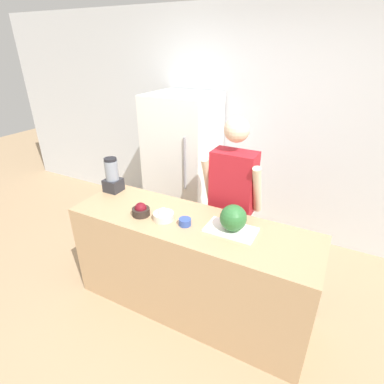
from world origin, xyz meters
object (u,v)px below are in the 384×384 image
Objects in this scene: person at (232,204)px; bowl_cream at (164,215)px; bowl_cherries at (141,210)px; watermelon at (233,218)px; blender at (112,177)px; refrigerator at (183,164)px; bowl_small_blue at (185,222)px.

person is 0.69m from bowl_cream.
bowl_cream is at bearing 8.51° from bowl_cherries.
watermelon reaches higher than bowl_cream.
person reaches higher than blender.
refrigerator is 5.07× the size of blender.
refrigerator is 1.16m from person.
bowl_small_blue is (-0.17, -0.58, 0.08)m from person.
blender is at bearing -98.56° from refrigerator.
watermelon is 0.38m from bowl_small_blue.
bowl_cherries is 0.40m from bowl_small_blue.
person is 17.08× the size of bowl_small_blue.
person reaches higher than bowl_small_blue.
person is 0.55m from watermelon.
bowl_cherries is at bearing -170.46° from watermelon.
bowl_cherries is at bearing -171.49° from bowl_cream.
refrigerator is at bearing 112.72° from bowl_cream.
bowl_small_blue is (0.40, 0.03, -0.02)m from bowl_cherries.
watermelon is (1.10, -1.20, 0.18)m from refrigerator.
refrigerator is 1.11m from blender.
refrigerator is at bearing 81.44° from blender.
refrigerator is at bearing 119.68° from bowl_small_blue.
watermelon is 1.27m from blender.
refrigerator is at bearing 132.35° from watermelon.
refrigerator is 1.02× the size of person.
refrigerator is at bearing 141.79° from person.
refrigerator reaches higher than bowl_cream.
bowl_cream is 0.19m from bowl_small_blue.
bowl_small_blue is at bearing -106.57° from person.
blender is (-0.16, -1.08, 0.21)m from refrigerator.
watermelon is at bearing 9.92° from bowl_cream.
bowl_cherries is 0.58m from blender.
watermelon is at bearing -69.08° from person.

